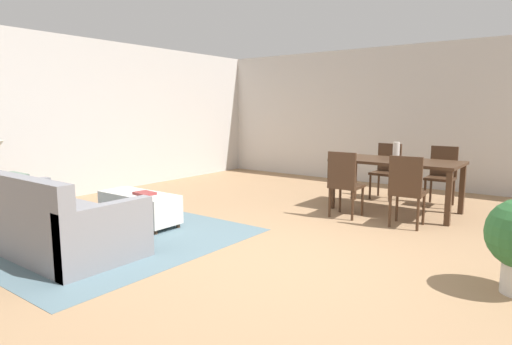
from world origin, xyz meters
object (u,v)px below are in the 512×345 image
Objects in this scene: dining_chair_far_left at (387,168)px; book_on_ottoman at (145,193)px; dining_chair_near_left at (344,181)px; vase_centerpiece at (396,151)px; couch at (48,223)px; dining_chair_near_right at (407,187)px; ottoman_table at (139,207)px; dining_table at (396,166)px; dining_chair_far_right at (442,172)px.

book_on_ottoman is at bearing -116.86° from dining_chair_far_left.
vase_centerpiece is at bearing 63.29° from dining_chair_near_left.
dining_chair_near_right reaches higher than couch.
dining_chair_near_left reaches higher than ottoman_table.
dining_table is 6.85× the size of vase_centerpiece.
dining_chair_near_left is 1.86m from dining_chair_far_right.
dining_chair_near_right and dining_chair_far_left have the same top height.
dining_chair_far_left is 0.88m from dining_chair_far_right.
dining_chair_near_right is at bearing -62.73° from dining_table.
dining_chair_near_left and dining_chair_far_left have the same top height.
dining_chair_near_left is 1.65m from dining_chair_far_left.
dining_table is at bearing 117.27° from dining_chair_near_right.
vase_centerpiece is at bearing 117.73° from dining_chair_near_right.
ottoman_table is 4.09m from dining_chair_far_left.
dining_chair_near_left is at bearing -179.99° from dining_chair_near_right.
couch is 4.22m from dining_chair_near_right.
dining_table is at bearing 50.53° from book_on_ottoman.
dining_chair_near_right reaches higher than book_on_ottoman.
dining_table is 0.95m from dining_chair_far_right.
dining_table is at bearing 59.03° from couch.
ottoman_table is 1.24× the size of dining_chair_near_left.
vase_centerpiece is at bearing 130.31° from dining_table.
dining_chair_near_left is 3.56× the size of vase_centerpiece.
ottoman_table is 0.65× the size of dining_table.
dining_chair_far_left is 3.56× the size of vase_centerpiece.
dining_chair_near_right is 1.01m from vase_centerpiece.
dining_chair_far_left is at bearing 63.14° from book_on_ottoman.
dining_table is 3.58m from book_on_ottoman.
dining_chair_far_left is at bearing 61.39° from ottoman_table.
ottoman_table is 1.24× the size of dining_chair_far_right.
dining_chair_near_right is at bearing 48.53° from couch.
dining_table is at bearing 61.39° from dining_chair_near_left.
dining_chair_near_left is at bearing 44.62° from ottoman_table.
dining_chair_far_left is 1.00× the size of dining_chair_far_right.
dining_chair_near_right is 3.32m from book_on_ottoman.
dining_chair_near_left reaches higher than book_on_ottoman.
dining_chair_far_right reaches higher than ottoman_table.
vase_centerpiece is (0.42, -0.82, 0.37)m from dining_chair_far_left.
vase_centerpiece reaches higher than dining_chair_far_left.
ottoman_table is 3.67m from dining_table.
dining_chair_far_left is at bearing 117.28° from vase_centerpiece.
dining_chair_near_left is (-0.44, -0.80, -0.15)m from dining_table.
dining_chair_near_right is 3.56× the size of vase_centerpiece.
vase_centerpiece is at bearing 51.05° from book_on_ottoman.
vase_centerpiece is (-0.02, 0.03, 0.22)m from dining_table.
dining_chair_far_right is at bearing 53.05° from book_on_ottoman.
dining_chair_near_left is 1.00× the size of dining_chair_far_left.
dining_chair_far_right is (0.88, -0.01, 0.00)m from dining_chair_far_left.
dining_chair_far_left is at bearing 117.50° from dining_chair_near_right.
vase_centerpiece reaches higher than dining_table.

